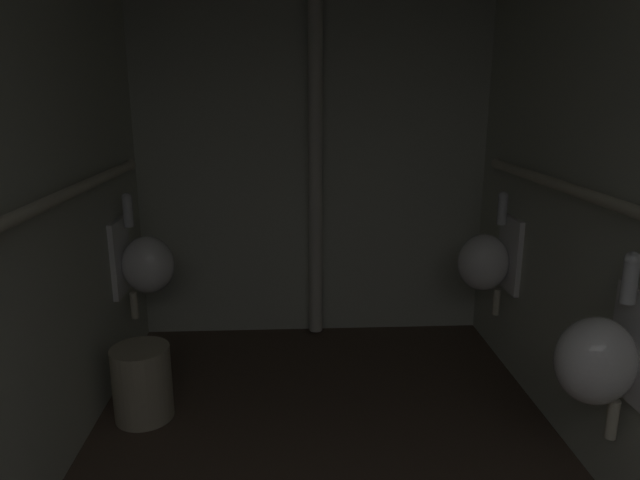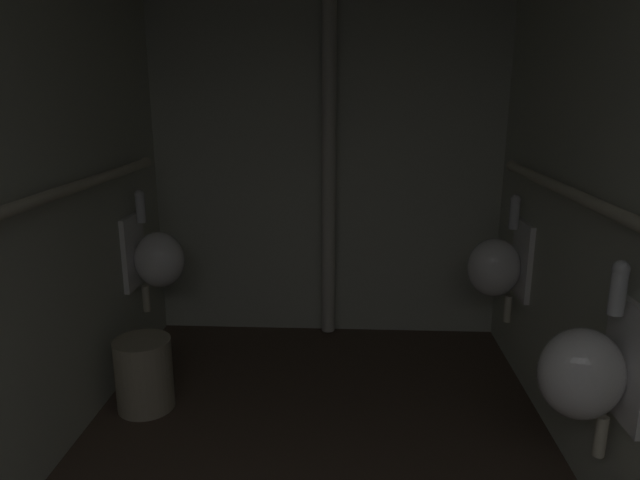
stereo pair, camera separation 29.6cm
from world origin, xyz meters
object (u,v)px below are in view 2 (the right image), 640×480
object	(u,v)px
urinal_left_mid	(156,258)
urinal_right_far	(498,266)
waste_bin	(144,374)
urinal_right_mid	(588,371)
standpipe_back_wall	(329,160)

from	to	relation	value
urinal_left_mid	urinal_right_far	bearing A→B (deg)	-1.56
urinal_right_far	waste_bin	world-z (taller)	urinal_right_far
urinal_right_mid	urinal_right_far	size ratio (longest dim) A/B	1.00
urinal_right_mid	standpipe_back_wall	xyz separation A→B (m)	(-0.99, 1.79, 0.54)
urinal_left_mid	urinal_right_far	size ratio (longest dim) A/B	1.00
standpipe_back_wall	waste_bin	size ratio (longest dim) A/B	6.12
urinal_left_mid	standpipe_back_wall	size ratio (longest dim) A/B	0.32
urinal_left_mid	standpipe_back_wall	world-z (taller)	standpipe_back_wall
urinal_right_mid	urinal_right_far	world-z (taller)	same
urinal_left_mid	waste_bin	world-z (taller)	urinal_left_mid
urinal_right_far	standpipe_back_wall	bearing A→B (deg)	152.75
urinal_left_mid	urinal_right_far	distance (m)	2.01
standpipe_back_wall	waste_bin	distance (m)	1.71
urinal_right_mid	standpipe_back_wall	bearing A→B (deg)	118.99
urinal_right_mid	waste_bin	size ratio (longest dim) A/B	1.96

